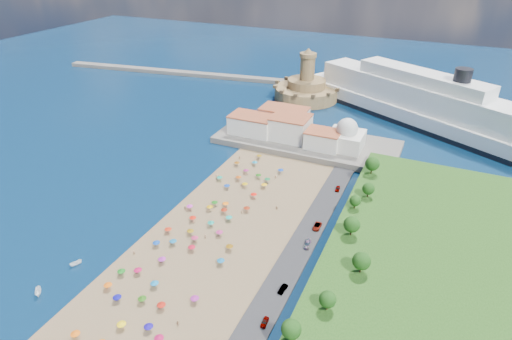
% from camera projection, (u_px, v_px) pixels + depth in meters
% --- Properties ---
extents(ground, '(700.00, 700.00, 0.00)m').
position_uv_depth(ground, '(219.00, 216.00, 160.01)').
color(ground, '#071938').
rests_on(ground, ground).
extents(terrace, '(90.00, 36.00, 3.00)m').
position_uv_depth(terrace, '(306.00, 142.00, 214.02)').
color(terrace, '#59544C').
rests_on(terrace, ground).
extents(jetty, '(18.00, 70.00, 2.40)m').
position_uv_depth(jetty, '(289.00, 113.00, 250.09)').
color(jetty, '#59544C').
rests_on(jetty, ground).
extents(breakwater, '(199.03, 34.77, 2.60)m').
position_uv_depth(breakwater, '(188.00, 73.00, 321.40)').
color(breakwater, '#59544C').
rests_on(breakwater, ground).
extents(waterfront_buildings, '(57.00, 29.00, 11.00)m').
position_uv_depth(waterfront_buildings, '(283.00, 125.00, 216.19)').
color(waterfront_buildings, silver).
rests_on(waterfront_buildings, terrace).
extents(domed_building, '(16.00, 16.00, 15.00)m').
position_uv_depth(domed_building, '(346.00, 136.00, 201.61)').
color(domed_building, silver).
rests_on(domed_building, terrace).
extents(fortress, '(40.00, 40.00, 32.40)m').
position_uv_depth(fortress, '(306.00, 89.00, 271.43)').
color(fortress, '#95744A').
rests_on(fortress, ground).
extents(cruise_ship, '(151.92, 97.06, 34.97)m').
position_uv_depth(cruise_ship, '(418.00, 104.00, 236.11)').
color(cruise_ship, black).
rests_on(cruise_ship, ground).
extents(beach_parasols, '(29.27, 115.39, 2.20)m').
position_uv_depth(beach_parasols, '(204.00, 225.00, 151.20)').
color(beach_parasols, gray).
rests_on(beach_parasols, beach).
extents(beachgoers, '(33.81, 95.32, 1.88)m').
position_uv_depth(beachgoers, '(217.00, 209.00, 161.96)').
color(beachgoers, tan).
rests_on(beachgoers, beach).
extents(moored_boats, '(4.32, 18.22, 1.70)m').
position_uv_depth(moored_boats, '(54.00, 280.00, 129.00)').
color(moored_boats, white).
rests_on(moored_boats, ground).
extents(parked_cars, '(2.69, 79.50, 1.45)m').
position_uv_depth(parked_cars, '(309.00, 241.00, 144.66)').
color(parked_cars, gray).
rests_on(parked_cars, promenade).
extents(hillside_trees, '(15.24, 107.83, 7.49)m').
position_uv_depth(hillside_trees, '(349.00, 231.00, 135.33)').
color(hillside_trees, '#382314').
rests_on(hillside_trees, hillside).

